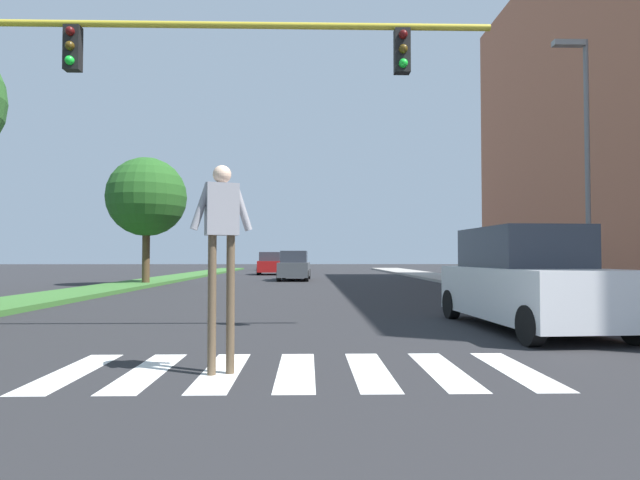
# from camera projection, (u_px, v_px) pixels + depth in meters

# --- Properties ---
(ground_plane) EXTENTS (140.00, 140.00, 0.00)m
(ground_plane) POSITION_uv_depth(u_px,v_px,m) (305.00, 283.00, 27.89)
(ground_plane) COLOR #262628
(crosswalk) EXTENTS (5.85, 2.20, 0.01)m
(crosswalk) POSITION_uv_depth(u_px,v_px,m) (296.00, 371.00, 6.35)
(crosswalk) COLOR silver
(crosswalk) RESTS_ON ground_plane
(median_strip) EXTENTS (2.44, 64.00, 0.15)m
(median_strip) POSITION_uv_depth(u_px,v_px,m) (139.00, 283.00, 25.71)
(median_strip) COLOR #386B2D
(median_strip) RESTS_ON ground_plane
(tree_far) EXTENTS (3.82, 3.82, 6.06)m
(tree_far) POSITION_uv_depth(u_px,v_px,m) (147.00, 197.00, 25.30)
(tree_far) COLOR #4C3823
(tree_far) RESTS_ON median_strip
(sidewalk_right) EXTENTS (3.00, 64.00, 0.15)m
(sidewalk_right) POSITION_uv_depth(u_px,v_px,m) (478.00, 283.00, 26.09)
(sidewalk_right) COLOR #9E9991
(sidewalk_right) RESTS_ON ground_plane
(traffic_light_gantry) EXTENTS (10.79, 0.30, 6.00)m
(traffic_light_gantry) POSITION_uv_depth(u_px,v_px,m) (77.00, 86.00, 9.25)
(traffic_light_gantry) COLOR gold
(traffic_light_gantry) RESTS_ON median_strip
(street_lamp_right) EXTENTS (1.02, 0.24, 7.50)m
(street_lamp_right) POSITION_uv_depth(u_px,v_px,m) (584.00, 145.00, 14.95)
(street_lamp_right) COLOR slate
(street_lamp_right) RESTS_ON sidewalk_right
(pedestrian_performer) EXTENTS (0.73, 0.35, 2.49)m
(pedestrian_performer) POSITION_uv_depth(u_px,v_px,m) (222.00, 234.00, 6.22)
(pedestrian_performer) COLOR brown
(pedestrian_performer) RESTS_ON ground_plane
(suv_crossing) EXTENTS (2.22, 4.71, 1.97)m
(suv_crossing) POSITION_uv_depth(u_px,v_px,m) (526.00, 281.00, 10.10)
(suv_crossing) COLOR silver
(suv_crossing) RESTS_ON ground_plane
(sedan_midblock) EXTENTS (1.91, 4.46, 1.73)m
(sedan_midblock) POSITION_uv_depth(u_px,v_px,m) (294.00, 267.00, 30.85)
(sedan_midblock) COLOR #474C51
(sedan_midblock) RESTS_ON ground_plane
(sedan_distant) EXTENTS (2.04, 4.10, 1.75)m
(sedan_distant) POSITION_uv_depth(u_px,v_px,m) (270.00, 264.00, 40.64)
(sedan_distant) COLOR maroon
(sedan_distant) RESTS_ON ground_plane
(sedan_far_horizon) EXTENTS (2.19, 4.14, 1.69)m
(sedan_far_horizon) POSITION_uv_depth(u_px,v_px,m) (273.00, 263.00, 54.45)
(sedan_far_horizon) COLOR maroon
(sedan_far_horizon) RESTS_ON ground_plane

